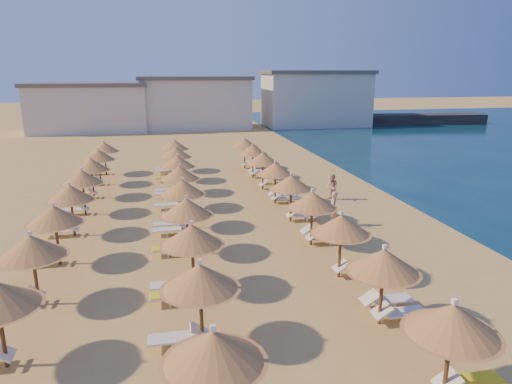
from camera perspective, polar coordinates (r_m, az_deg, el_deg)
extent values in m
plane|color=tan|center=(22.78, 1.10, -5.75)|extent=(220.00, 220.00, 0.00)
cube|color=black|center=(74.34, 16.26, 8.70)|extent=(30.24, 6.78, 1.50)
cube|color=beige|center=(66.57, -20.08, 9.69)|extent=(15.00, 8.00, 6.00)
cube|color=#59514C|center=(66.40, -20.33, 12.47)|extent=(15.60, 8.48, 0.50)
cube|color=beige|center=(66.69, -7.59, 10.80)|extent=(15.00, 8.00, 6.80)
cube|color=#59514C|center=(66.54, -7.70, 13.93)|extent=(15.60, 8.48, 0.50)
cube|color=beige|center=(70.01, 7.46, 11.32)|extent=(15.00, 8.00, 7.60)
cube|color=#59514C|center=(69.88, 7.57, 14.63)|extent=(15.60, 8.48, 0.50)
cylinder|color=brown|center=(12.99, 22.81, -18.94)|extent=(0.12, 0.12, 2.10)
cone|color=#A4652F|center=(12.39, 23.37, -14.34)|extent=(2.24, 2.24, 0.78)
cone|color=#A4652F|center=(12.55, 23.21, -15.66)|extent=(2.42, 2.42, 0.12)
cube|color=white|center=(12.19, 23.60, -12.45)|extent=(0.12, 0.12, 0.14)
cylinder|color=brown|center=(15.62, 15.38, -12.25)|extent=(0.12, 0.12, 2.10)
cone|color=#A4652F|center=(15.13, 15.69, -8.24)|extent=(2.24, 2.24, 0.78)
cone|color=#A4652F|center=(15.26, 15.60, -9.38)|extent=(2.42, 2.42, 0.12)
cube|color=white|center=(14.96, 15.81, -6.62)|extent=(0.12, 0.12, 0.14)
cylinder|color=brown|center=(18.57, 10.43, -7.46)|extent=(0.12, 0.12, 2.10)
cone|color=#A4652F|center=(18.15, 10.60, -4.00)|extent=(2.24, 2.24, 0.78)
cone|color=#A4652F|center=(18.26, 10.56, -4.97)|extent=(2.42, 2.42, 0.12)
cube|color=white|center=(18.01, 10.67, -2.61)|extent=(0.12, 0.12, 0.14)
cylinder|color=brown|center=(21.71, 6.94, -3.99)|extent=(0.12, 0.12, 2.10)
cone|color=#A4652F|center=(21.36, 7.04, -0.97)|extent=(2.24, 2.24, 0.78)
cone|color=#A4652F|center=(21.45, 7.01, -1.82)|extent=(2.42, 2.42, 0.12)
cube|color=white|center=(21.24, 7.08, 0.22)|extent=(0.12, 0.12, 0.14)
cylinder|color=brown|center=(24.97, 4.37, -1.39)|extent=(0.12, 0.12, 2.10)
cone|color=#A4652F|center=(24.66, 4.43, 1.26)|extent=(2.24, 2.24, 0.78)
cone|color=#A4652F|center=(24.74, 4.41, 0.52)|extent=(2.42, 2.42, 0.12)
cube|color=white|center=(24.56, 4.45, 2.30)|extent=(0.12, 0.12, 0.14)
cylinder|color=brown|center=(28.30, 2.40, 0.60)|extent=(0.12, 0.12, 2.10)
cone|color=#A4652F|center=(28.03, 2.43, 2.95)|extent=(2.24, 2.24, 0.78)
cone|color=#A4652F|center=(28.10, 2.42, 2.30)|extent=(2.42, 2.42, 0.12)
cube|color=white|center=(27.94, 2.44, 3.87)|extent=(0.12, 0.12, 0.14)
cylinder|color=brown|center=(31.69, 0.85, 2.17)|extent=(0.12, 0.12, 2.10)
cone|color=#A4652F|center=(31.45, 0.86, 4.28)|extent=(2.24, 2.24, 0.78)
cone|color=#A4652F|center=(31.51, 0.86, 3.69)|extent=(2.42, 2.42, 0.12)
cube|color=white|center=(31.37, 0.87, 5.10)|extent=(0.12, 0.12, 0.14)
cylinder|color=brown|center=(35.12, -0.40, 3.43)|extent=(0.12, 0.12, 2.10)
cone|color=#A4652F|center=(34.90, -0.40, 5.34)|extent=(2.24, 2.24, 0.78)
cone|color=#A4652F|center=(34.96, -0.40, 4.81)|extent=(2.42, 2.42, 0.12)
cube|color=white|center=(34.83, -0.40, 6.09)|extent=(0.12, 0.12, 0.14)
cylinder|color=brown|center=(38.57, -1.43, 4.47)|extent=(0.12, 0.12, 2.10)
cone|color=#A4652F|center=(38.38, -1.44, 6.21)|extent=(2.24, 2.24, 0.78)
cone|color=#A4652F|center=(38.43, -1.44, 5.73)|extent=(2.42, 2.42, 0.12)
cube|color=white|center=(38.31, -1.44, 6.89)|extent=(0.12, 0.12, 0.14)
cone|color=#A4652F|center=(10.50, -5.30, -18.71)|extent=(2.24, 2.24, 0.78)
cone|color=#A4652F|center=(10.69, -5.26, -20.18)|extent=(2.42, 2.42, 0.12)
cube|color=white|center=(10.25, -5.36, -16.58)|extent=(0.12, 0.12, 0.14)
cylinder|color=brown|center=(14.16, -6.85, -14.78)|extent=(0.12, 0.12, 2.10)
cone|color=#A4652F|center=(13.62, -7.01, -10.43)|extent=(2.24, 2.24, 0.78)
cone|color=#A4652F|center=(13.76, -6.96, -11.67)|extent=(2.42, 2.42, 0.12)
cube|color=white|center=(13.43, -7.07, -8.66)|extent=(0.12, 0.12, 0.14)
cylinder|color=brown|center=(17.36, -7.87, -8.98)|extent=(0.12, 0.12, 2.10)
cone|color=#A4652F|center=(16.92, -8.02, -5.30)|extent=(2.24, 2.24, 0.78)
cone|color=#A4652F|center=(17.03, -7.98, -6.34)|extent=(2.42, 2.42, 0.12)
cube|color=white|center=(16.77, -8.07, -3.83)|extent=(0.12, 0.12, 0.14)
cylinder|color=brown|center=(20.69, -8.55, -5.01)|extent=(0.12, 0.12, 2.10)
cone|color=#A4652F|center=(20.31, -8.68, -1.86)|extent=(2.24, 2.24, 0.78)
cone|color=#A4652F|center=(20.41, -8.65, -2.75)|extent=(2.42, 2.42, 0.12)
cube|color=white|center=(20.19, -8.73, -0.62)|extent=(0.12, 0.12, 0.14)
cylinder|color=brown|center=(24.08, -9.04, -2.15)|extent=(0.12, 0.12, 2.10)
cone|color=#A4652F|center=(23.76, -9.15, 0.58)|extent=(2.24, 2.24, 0.78)
cone|color=#A4652F|center=(23.85, -9.12, -0.18)|extent=(2.42, 2.42, 0.12)
cube|color=white|center=(23.66, -9.20, 1.66)|extent=(0.12, 0.12, 0.14)
cylinder|color=brown|center=(27.53, -9.40, 0.00)|extent=(0.12, 0.12, 2.10)
cone|color=#A4652F|center=(27.25, -9.50, 2.41)|extent=(2.24, 2.24, 0.78)
cone|color=#A4652F|center=(27.32, -9.47, 1.74)|extent=(2.42, 2.42, 0.12)
cube|color=white|center=(27.15, -9.54, 3.35)|extent=(0.12, 0.12, 0.14)
cylinder|color=brown|center=(31.00, -9.68, 1.66)|extent=(0.12, 0.12, 2.10)
cone|color=#A4652F|center=(30.75, -9.78, 3.82)|extent=(2.24, 2.24, 0.78)
cone|color=#A4652F|center=(30.82, -9.75, 3.22)|extent=(2.42, 2.42, 0.12)
cube|color=white|center=(30.67, -9.81, 4.66)|extent=(0.12, 0.12, 0.14)
cylinder|color=brown|center=(34.50, -9.90, 3.00)|extent=(0.12, 0.12, 2.10)
cone|color=#A4652F|center=(34.27, -9.99, 4.94)|extent=(2.24, 2.24, 0.78)
cone|color=#A4652F|center=(34.33, -9.97, 4.40)|extent=(2.42, 2.42, 0.12)
cube|color=white|center=(34.20, -10.03, 5.70)|extent=(0.12, 0.12, 0.14)
cylinder|color=brown|center=(38.01, -10.09, 4.08)|extent=(0.12, 0.12, 2.10)
cone|color=#A4652F|center=(37.81, -10.17, 5.85)|extent=(2.24, 2.24, 0.78)
cone|color=#A4652F|center=(37.86, -10.15, 5.36)|extent=(2.42, 2.42, 0.12)
cube|color=white|center=(37.74, -10.20, 6.54)|extent=(0.12, 0.12, 0.14)
cylinder|color=brown|center=(14.88, -29.16, -15.17)|extent=(0.12, 0.12, 2.10)
cylinder|color=brown|center=(17.95, -25.83, -9.60)|extent=(0.12, 0.12, 2.10)
cone|color=#A4652F|center=(17.52, -26.27, -6.04)|extent=(2.24, 2.24, 0.78)
cone|color=#A4652F|center=(17.63, -26.15, -7.04)|extent=(2.42, 2.42, 0.12)
cube|color=white|center=(17.38, -26.44, -4.63)|extent=(0.12, 0.12, 0.14)
cylinder|color=brown|center=(21.18, -23.57, -5.66)|extent=(0.12, 0.12, 2.10)
cone|color=#A4652F|center=(20.82, -23.90, -2.59)|extent=(2.24, 2.24, 0.78)
cone|color=#A4652F|center=(20.91, -23.81, -3.45)|extent=(2.42, 2.42, 0.12)
cube|color=white|center=(20.70, -24.04, -1.38)|extent=(0.12, 0.12, 0.14)
cylinder|color=brown|center=(24.51, -21.93, -2.77)|extent=(0.12, 0.12, 2.10)
cone|color=#A4652F|center=(24.20, -22.20, -0.09)|extent=(2.24, 2.24, 0.78)
cone|color=#A4652F|center=(24.28, -22.12, -0.84)|extent=(2.42, 2.42, 0.12)
cube|color=white|center=(24.09, -22.31, 0.96)|extent=(0.12, 0.12, 0.14)
cylinder|color=brown|center=(27.90, -20.69, -0.58)|extent=(0.12, 0.12, 2.10)
cone|color=#A4652F|center=(27.63, -20.92, 1.79)|extent=(2.24, 2.24, 0.78)
cone|color=#A4652F|center=(27.70, -20.85, 1.13)|extent=(2.42, 2.42, 0.12)
cube|color=white|center=(27.53, -21.00, 2.72)|extent=(0.12, 0.12, 0.14)
cylinder|color=brown|center=(31.33, -19.73, 1.13)|extent=(0.12, 0.12, 2.10)
cone|color=#A4652F|center=(31.09, -19.92, 3.26)|extent=(2.24, 2.24, 0.78)
cone|color=#A4652F|center=(31.15, -19.86, 2.67)|extent=(2.42, 2.42, 0.12)
cube|color=white|center=(31.01, -19.99, 4.09)|extent=(0.12, 0.12, 0.14)
cylinder|color=brown|center=(34.80, -18.95, 2.51)|extent=(0.12, 0.12, 2.10)
cone|color=#A4652F|center=(34.58, -19.11, 4.43)|extent=(2.24, 2.24, 0.78)
cone|color=#A4652F|center=(34.63, -19.07, 3.89)|extent=(2.42, 2.42, 0.12)
cube|color=white|center=(34.50, -19.18, 5.18)|extent=(0.12, 0.12, 0.14)
cylinder|color=brown|center=(38.28, -18.31, 3.63)|extent=(0.12, 0.12, 2.10)
cone|color=#A4652F|center=(38.08, -18.46, 5.38)|extent=(2.24, 2.24, 0.78)
cone|color=#A4652F|center=(38.13, -18.42, 4.90)|extent=(2.42, 2.42, 0.12)
cube|color=white|center=(38.01, -18.52, 6.06)|extent=(0.12, 0.12, 0.14)
cube|color=silver|center=(13.87, 25.78, -20.59)|extent=(1.43, 0.60, 0.06)
cube|color=silver|center=(13.35, 22.80, -20.99)|extent=(0.58, 0.60, 0.40)
cube|color=yellow|center=(13.84, 25.80, -20.40)|extent=(1.37, 0.56, 0.05)
cube|color=silver|center=(16.35, 18.11, -14.06)|extent=(1.43, 0.60, 0.06)
cube|color=silver|center=(16.43, 18.06, -14.55)|extent=(0.06, 0.54, 0.32)
cube|color=silver|center=(15.92, 15.46, -14.11)|extent=(0.58, 0.60, 0.40)
cube|color=silver|center=(17.04, 16.60, -12.70)|extent=(1.43, 0.60, 0.06)
cube|color=silver|center=(17.11, 16.56, -13.17)|extent=(0.06, 0.54, 0.32)
cube|color=silver|center=(16.63, 14.05, -12.69)|extent=(0.58, 0.60, 0.40)
cube|color=silver|center=(14.51, -10.47, -17.50)|extent=(1.43, 0.60, 0.06)
cube|color=silver|center=(14.60, -10.44, -18.03)|extent=(0.06, 0.54, 0.32)
cube|color=silver|center=(14.46, -7.06, -16.83)|extent=(0.58, 0.60, 0.40)
cube|color=silver|center=(19.19, 12.86, -9.21)|extent=(1.43, 0.60, 0.06)
cube|color=silver|center=(19.26, 12.83, -9.64)|extent=(0.06, 0.54, 0.32)
cube|color=silver|center=(18.82, 10.54, -9.10)|extent=(0.58, 0.60, 0.40)
cube|color=silver|center=(17.65, -10.76, -11.31)|extent=(1.43, 0.60, 0.06)
cube|color=silver|center=(17.72, -10.74, -11.77)|extent=(0.06, 0.54, 0.32)
cube|color=silver|center=(17.60, -8.03, -10.75)|extent=(0.58, 0.60, 0.40)
cube|color=silver|center=(16.84, -10.70, -12.65)|extent=(1.43, 0.60, 0.06)
cube|color=silver|center=(16.92, -10.67, -13.13)|extent=(0.06, 0.54, 0.32)
cube|color=silver|center=(16.80, -7.83, -12.06)|extent=(0.58, 0.60, 0.40)
cube|color=yellow|center=(16.82, -10.71, -12.48)|extent=(1.37, 0.56, 0.05)
cube|color=silver|center=(22.24, 9.10, -5.59)|extent=(1.43, 0.60, 0.06)
cube|color=silver|center=(22.30, 9.08, -5.98)|extent=(0.06, 0.54, 0.32)
cube|color=silver|center=(21.93, 7.07, -5.43)|extent=(0.58, 0.60, 0.40)
cube|color=yellow|center=(22.22, 9.10, -5.46)|extent=(1.37, 0.56, 0.05)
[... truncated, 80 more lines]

